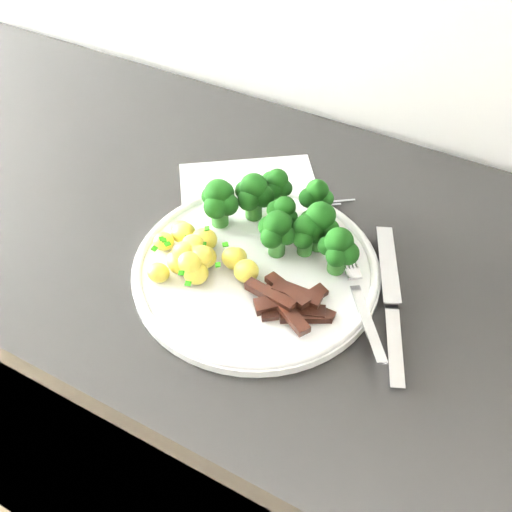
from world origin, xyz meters
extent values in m
cube|color=black|center=(-0.09, 1.68, 0.45)|extent=(2.39, 0.60, 0.90)
cube|color=silver|center=(-0.14, 1.70, 0.90)|extent=(0.32, 0.34, 0.00)
cube|color=slate|center=(-0.09, 1.77, 0.90)|extent=(0.11, 0.08, 0.00)
cube|color=slate|center=(-0.10, 1.75, 0.90)|extent=(0.10, 0.08, 0.00)
cube|color=slate|center=(-0.11, 1.74, 0.90)|extent=(0.10, 0.07, 0.00)
cube|color=slate|center=(-0.13, 1.72, 0.90)|extent=(0.10, 0.07, 0.00)
cube|color=slate|center=(-0.14, 1.70, 0.90)|extent=(0.09, 0.07, 0.00)
cube|color=slate|center=(-0.15, 1.69, 0.90)|extent=(0.09, 0.07, 0.00)
cube|color=slate|center=(-0.16, 1.67, 0.90)|extent=(0.08, 0.06, 0.00)
cube|color=slate|center=(-0.17, 1.65, 0.90)|extent=(0.08, 0.06, 0.00)
cylinder|color=white|center=(-0.09, 1.62, 0.90)|extent=(0.31, 0.31, 0.01)
torus|color=white|center=(-0.09, 1.62, 0.91)|extent=(0.30, 0.30, 0.01)
cylinder|color=#265C1F|center=(-0.09, 1.69, 0.93)|extent=(0.02, 0.02, 0.02)
sphere|color=black|center=(-0.08, 1.68, 0.95)|extent=(0.02, 0.02, 0.02)
sphere|color=black|center=(-0.09, 1.70, 0.95)|extent=(0.02, 0.02, 0.02)
sphere|color=black|center=(-0.10, 1.68, 0.95)|extent=(0.02, 0.02, 0.02)
sphere|color=black|center=(-0.09, 1.68, 0.95)|extent=(0.02, 0.02, 0.02)
sphere|color=black|center=(-0.09, 1.69, 0.96)|extent=(0.03, 0.03, 0.03)
cylinder|color=#265C1F|center=(-0.04, 1.69, 0.93)|extent=(0.02, 0.02, 0.03)
sphere|color=black|center=(-0.03, 1.69, 0.95)|extent=(0.02, 0.02, 0.02)
sphere|color=black|center=(-0.04, 1.70, 0.95)|extent=(0.03, 0.03, 0.03)
sphere|color=black|center=(-0.06, 1.69, 0.95)|extent=(0.02, 0.02, 0.02)
sphere|color=black|center=(-0.04, 1.67, 0.95)|extent=(0.03, 0.03, 0.03)
sphere|color=black|center=(-0.04, 1.69, 0.96)|extent=(0.04, 0.04, 0.04)
cylinder|color=#265C1F|center=(-0.14, 1.70, 0.92)|extent=(0.02, 0.02, 0.03)
sphere|color=black|center=(-0.13, 1.70, 0.95)|extent=(0.03, 0.03, 0.03)
sphere|color=black|center=(-0.14, 1.71, 0.95)|extent=(0.03, 0.03, 0.03)
sphere|color=black|center=(-0.15, 1.70, 0.95)|extent=(0.03, 0.03, 0.03)
sphere|color=black|center=(-0.14, 1.69, 0.95)|extent=(0.03, 0.03, 0.03)
sphere|color=black|center=(-0.14, 1.70, 0.96)|extent=(0.04, 0.04, 0.04)
cylinder|color=#265C1F|center=(-0.06, 1.73, 0.93)|extent=(0.02, 0.02, 0.03)
sphere|color=black|center=(-0.05, 1.73, 0.95)|extent=(0.02, 0.02, 0.02)
sphere|color=black|center=(-0.07, 1.74, 0.95)|extent=(0.02, 0.02, 0.02)
sphere|color=black|center=(-0.07, 1.72, 0.95)|extent=(0.03, 0.03, 0.03)
sphere|color=black|center=(-0.06, 1.73, 0.96)|extent=(0.03, 0.03, 0.03)
cylinder|color=#265C1F|center=(-0.12, 1.73, 0.93)|extent=(0.02, 0.02, 0.02)
sphere|color=black|center=(-0.11, 1.73, 0.95)|extent=(0.02, 0.02, 0.02)
sphere|color=black|center=(-0.12, 1.74, 0.95)|extent=(0.02, 0.02, 0.02)
sphere|color=black|center=(-0.13, 1.73, 0.95)|extent=(0.03, 0.03, 0.03)
sphere|color=black|center=(-0.12, 1.72, 0.95)|extent=(0.02, 0.02, 0.02)
sphere|color=black|center=(-0.12, 1.73, 0.96)|extent=(0.03, 0.03, 0.03)
cylinder|color=#265C1F|center=(0.00, 1.66, 0.92)|extent=(0.02, 0.02, 0.03)
sphere|color=black|center=(0.01, 1.66, 0.95)|extent=(0.03, 0.03, 0.03)
sphere|color=black|center=(-0.01, 1.68, 0.95)|extent=(0.03, 0.03, 0.03)
sphere|color=black|center=(-0.02, 1.66, 0.95)|extent=(0.02, 0.02, 0.02)
sphere|color=black|center=(0.00, 1.65, 0.95)|extent=(0.03, 0.03, 0.03)
sphere|color=black|center=(0.00, 1.66, 0.96)|extent=(0.03, 0.03, 0.03)
cylinder|color=#265C1F|center=(-0.17, 1.67, 0.93)|extent=(0.02, 0.02, 0.03)
sphere|color=black|center=(-0.16, 1.66, 0.95)|extent=(0.03, 0.03, 0.03)
sphere|color=black|center=(-0.18, 1.68, 0.95)|extent=(0.03, 0.03, 0.03)
sphere|color=black|center=(-0.19, 1.67, 0.95)|extent=(0.02, 0.02, 0.02)
sphere|color=black|center=(-0.17, 1.65, 0.95)|extent=(0.03, 0.03, 0.03)
sphere|color=black|center=(-0.17, 1.67, 0.96)|extent=(0.04, 0.04, 0.04)
cylinder|color=#265C1F|center=(-0.08, 1.65, 0.92)|extent=(0.02, 0.02, 0.03)
sphere|color=black|center=(-0.07, 1.65, 0.95)|extent=(0.02, 0.02, 0.02)
sphere|color=black|center=(-0.08, 1.67, 0.95)|extent=(0.03, 0.03, 0.03)
sphere|color=black|center=(-0.09, 1.66, 0.95)|extent=(0.03, 0.03, 0.03)
sphere|color=black|center=(-0.08, 1.64, 0.95)|extent=(0.03, 0.03, 0.03)
sphere|color=black|center=(-0.08, 1.65, 0.96)|extent=(0.03, 0.03, 0.03)
cylinder|color=#265C1F|center=(-0.05, 1.67, 0.92)|extent=(0.02, 0.02, 0.03)
sphere|color=black|center=(-0.04, 1.67, 0.94)|extent=(0.02, 0.02, 0.02)
sphere|color=black|center=(-0.05, 1.68, 0.94)|extent=(0.03, 0.03, 0.03)
sphere|color=black|center=(-0.06, 1.67, 0.94)|extent=(0.02, 0.02, 0.02)
sphere|color=black|center=(-0.05, 1.66, 0.94)|extent=(0.03, 0.03, 0.03)
sphere|color=black|center=(-0.05, 1.67, 0.95)|extent=(0.03, 0.03, 0.03)
ellipsoid|color=#F8E859|center=(-0.18, 1.57, 0.92)|extent=(0.03, 0.03, 0.03)
ellipsoid|color=#F8E859|center=(-0.16, 1.59, 0.92)|extent=(0.03, 0.03, 0.03)
ellipsoid|color=#F8E859|center=(-0.17, 1.57, 0.92)|extent=(0.03, 0.03, 0.03)
ellipsoid|color=#F8E859|center=(-0.16, 1.57, 0.92)|extent=(0.03, 0.03, 0.03)
ellipsoid|color=#F8E859|center=(-0.15, 1.57, 0.92)|extent=(0.03, 0.03, 0.03)
ellipsoid|color=#F8E859|center=(-0.15, 1.58, 0.92)|extent=(0.03, 0.03, 0.03)
ellipsoid|color=#F8E859|center=(-0.16, 1.59, 0.92)|extent=(0.03, 0.03, 0.03)
ellipsoid|color=#F8E859|center=(-0.15, 1.59, 0.92)|extent=(0.03, 0.03, 0.03)
ellipsoid|color=#F8E859|center=(-0.16, 1.59, 0.92)|extent=(0.03, 0.03, 0.02)
ellipsoid|color=#F8E859|center=(-0.15, 1.58, 0.94)|extent=(0.03, 0.03, 0.02)
ellipsoid|color=#F8E859|center=(-0.20, 1.62, 0.92)|extent=(0.03, 0.02, 0.02)
ellipsoid|color=#F8E859|center=(-0.20, 1.62, 0.92)|extent=(0.03, 0.03, 0.03)
ellipsoid|color=#F8E859|center=(-0.15, 1.58, 0.93)|extent=(0.03, 0.02, 0.02)
ellipsoid|color=#F8E859|center=(-0.12, 1.61, 0.92)|extent=(0.03, 0.03, 0.03)
ellipsoid|color=#F8E859|center=(-0.15, 1.57, 0.94)|extent=(0.03, 0.03, 0.03)
ellipsoid|color=#F8E859|center=(-0.09, 1.60, 0.92)|extent=(0.03, 0.03, 0.03)
ellipsoid|color=#F8E859|center=(-0.12, 1.61, 0.92)|extent=(0.03, 0.03, 0.02)
ellipsoid|color=#F8E859|center=(-0.17, 1.58, 0.94)|extent=(0.03, 0.03, 0.02)
ellipsoid|color=#F8E859|center=(-0.16, 1.59, 0.94)|extent=(0.03, 0.03, 0.03)
ellipsoid|color=#F8E859|center=(-0.17, 1.62, 0.92)|extent=(0.03, 0.03, 0.03)
ellipsoid|color=#F8E859|center=(-0.21, 1.59, 0.92)|extent=(0.03, 0.03, 0.02)
ellipsoid|color=#F8E859|center=(-0.19, 1.55, 0.92)|extent=(0.03, 0.03, 0.02)
cube|color=#136405|center=(-0.20, 1.58, 0.94)|extent=(0.01, 0.01, 0.00)
cube|color=#136405|center=(-0.15, 1.60, 0.94)|extent=(0.01, 0.01, 0.00)
cube|color=#136405|center=(-0.16, 1.58, 0.94)|extent=(0.01, 0.01, 0.00)
cube|color=#136405|center=(-0.18, 1.60, 0.94)|extent=(0.01, 0.01, 0.00)
cube|color=#136405|center=(-0.15, 1.58, 0.94)|extent=(0.01, 0.01, 0.00)
cube|color=#136405|center=(-0.16, 1.58, 0.94)|extent=(0.01, 0.01, 0.00)
cube|color=#136405|center=(-0.19, 1.57, 0.94)|extent=(0.01, 0.01, 0.00)
cube|color=#136405|center=(-0.15, 1.55, 0.94)|extent=(0.01, 0.01, 0.00)
cube|color=#136405|center=(-0.12, 1.58, 0.94)|extent=(0.01, 0.01, 0.00)
cube|color=#136405|center=(-0.20, 1.58, 0.94)|extent=(0.01, 0.01, 0.00)
cube|color=#136405|center=(-0.14, 1.54, 0.94)|extent=(0.01, 0.01, 0.00)
cube|color=#136405|center=(-0.16, 1.62, 0.94)|extent=(0.01, 0.01, 0.00)
cube|color=#136405|center=(-0.13, 1.61, 0.94)|extent=(0.01, 0.01, 0.00)
cube|color=#136405|center=(-0.20, 1.56, 0.94)|extent=(0.01, 0.01, 0.00)
cube|color=black|center=(0.00, 1.59, 0.91)|extent=(0.05, 0.02, 0.01)
cube|color=black|center=(-0.02, 1.58, 0.91)|extent=(0.07, 0.04, 0.01)
cube|color=black|center=(-0.02, 1.57, 0.91)|extent=(0.07, 0.06, 0.01)
cube|color=black|center=(-0.01, 1.60, 0.91)|extent=(0.04, 0.06, 0.01)
cube|color=black|center=(0.00, 1.57, 0.91)|extent=(0.06, 0.04, 0.01)
cube|color=black|center=(-0.03, 1.58, 0.91)|extent=(0.06, 0.04, 0.01)
cube|color=black|center=(-0.04, 1.59, 0.92)|extent=(0.06, 0.02, 0.02)
cube|color=black|center=(-0.05, 1.58, 0.92)|extent=(0.07, 0.03, 0.02)
cube|color=black|center=(-0.02, 1.59, 0.93)|extent=(0.06, 0.02, 0.01)
cube|color=black|center=(-0.02, 1.57, 0.92)|extent=(0.07, 0.05, 0.01)
cube|color=black|center=(-0.04, 1.59, 0.93)|extent=(0.06, 0.04, 0.01)
cube|color=black|center=(-0.04, 1.57, 0.92)|extent=(0.05, 0.05, 0.02)
cube|color=silver|center=(0.06, 1.60, 0.92)|extent=(0.08, 0.10, 0.02)
cube|color=silver|center=(0.02, 1.66, 0.92)|extent=(0.03, 0.03, 0.01)
cylinder|color=silver|center=(0.01, 1.68, 0.92)|extent=(0.03, 0.03, 0.00)
cylinder|color=silver|center=(0.01, 1.68, 0.92)|extent=(0.03, 0.03, 0.00)
cylinder|color=silver|center=(0.00, 1.68, 0.92)|extent=(0.03, 0.03, 0.00)
cylinder|color=silver|center=(0.00, 1.68, 0.92)|extent=(0.03, 0.03, 0.00)
cube|color=silver|center=(0.05, 1.70, 0.91)|extent=(0.07, 0.13, 0.01)
cube|color=silver|center=(0.10, 1.59, 0.90)|extent=(0.06, 0.11, 0.02)
camera|label=1|loc=(0.15, 1.17, 1.46)|focal=42.37mm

